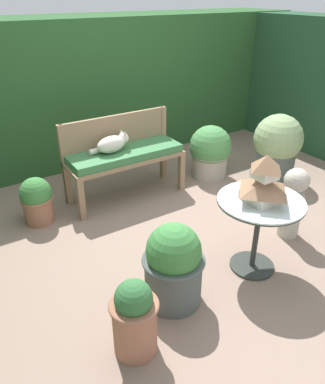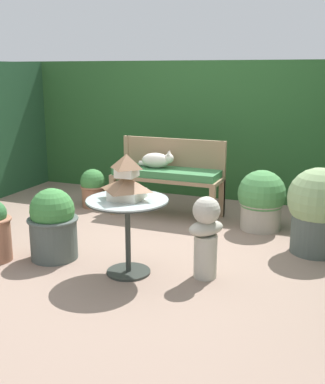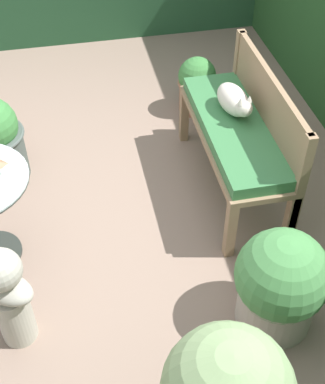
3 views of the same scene
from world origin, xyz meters
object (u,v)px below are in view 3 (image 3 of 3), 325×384
Objects in this scene: garden_bench at (235,134)px; potted_plant_path_edge at (197,84)px; garden_bust at (8,294)px; potted_plant_patio_mid at (280,283)px; cat at (234,100)px.

garden_bench reaches higher than potted_plant_path_edge.
garden_bench is 1.74m from garden_bust.
potted_plant_patio_mid is at bearing -2.26° from potted_plant_path_edge.
cat is at bearing 71.52° from garden_bust.
potted_plant_path_edge is at bearing 179.79° from garden_bench.
potted_plant_patio_mid is at bearing -4.06° from garden_bench.
garden_bench is 0.22m from cat.
garden_bust is at bearing -38.00° from potted_plant_path_edge.
cat reaches higher than garden_bench.
cat is (-0.13, 0.02, 0.17)m from garden_bench.
cat is at bearing 1.26° from potted_plant_path_edge.
garden_bust is at bearing -58.08° from garden_bench.
potted_plant_patio_mid reaches higher than potted_plant_path_edge.
potted_plant_path_edge is at bearing 88.43° from garden_bust.
garden_bench is 1.11m from potted_plant_patio_mid.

